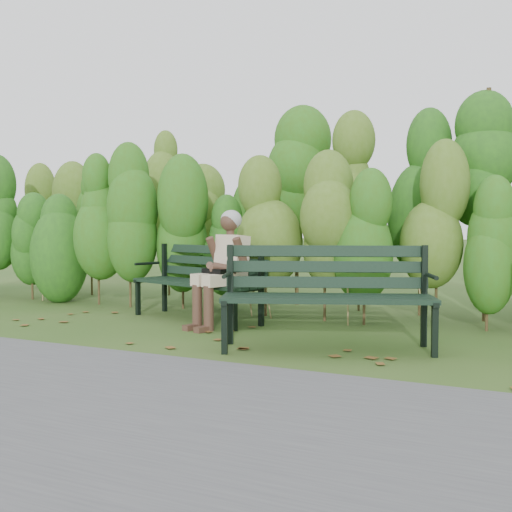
% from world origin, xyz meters
% --- Properties ---
extents(ground, '(80.00, 80.00, 0.00)m').
position_xyz_m(ground, '(0.00, 0.00, 0.00)').
color(ground, '#294F17').
extents(footpath, '(60.00, 2.50, 0.01)m').
position_xyz_m(footpath, '(0.00, -2.20, 0.01)').
color(footpath, '#474749').
rests_on(footpath, ground).
extents(hedge_band, '(11.04, 1.67, 2.42)m').
position_xyz_m(hedge_band, '(0.00, 1.86, 1.26)').
color(hedge_band, '#47381E').
rests_on(hedge_band, ground).
extents(leaf_litter, '(5.72, 2.21, 0.01)m').
position_xyz_m(leaf_litter, '(-0.20, 0.01, 0.00)').
color(leaf_litter, brown).
rests_on(leaf_litter, ground).
extents(bench_left, '(1.74, 1.00, 0.83)m').
position_xyz_m(bench_left, '(-0.90, 0.85, 0.49)').
color(bench_left, black).
rests_on(bench_left, ground).
extents(bench_right, '(1.84, 1.16, 0.88)m').
position_xyz_m(bench_right, '(0.85, -0.05, 0.52)').
color(bench_right, black).
rests_on(bench_right, ground).
extents(seated_woman, '(0.52, 0.75, 1.21)m').
position_xyz_m(seated_woman, '(-0.46, 0.53, 0.68)').
color(seated_woman, '#BAA692').
rests_on(seated_woman, ground).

